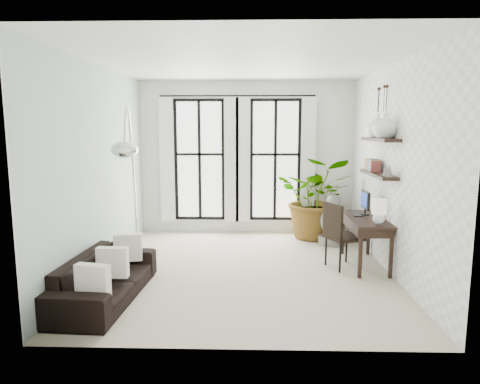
{
  "coord_description": "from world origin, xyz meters",
  "views": [
    {
      "loc": [
        0.11,
        -6.56,
        2.24
      ],
      "look_at": [
        -0.08,
        0.3,
        1.2
      ],
      "focal_mm": 32.0,
      "sensor_mm": 36.0,
      "label": 1
    }
  ],
  "objects_px": {
    "plant": "(316,198)",
    "buddha": "(333,223)",
    "desk": "(366,222)",
    "sofa": "(106,277)",
    "arc_lamp": "(129,145)",
    "desk_chair": "(339,231)"
  },
  "relations": [
    {
      "from": "plant",
      "to": "arc_lamp",
      "type": "distance_m",
      "value": 4.03
    },
    {
      "from": "plant",
      "to": "buddha",
      "type": "relative_size",
      "value": 1.7
    },
    {
      "from": "desk_chair",
      "to": "buddha",
      "type": "bearing_deg",
      "value": 59.98
    },
    {
      "from": "plant",
      "to": "desk",
      "type": "bearing_deg",
      "value": -73.54
    },
    {
      "from": "arc_lamp",
      "to": "buddha",
      "type": "xyz_separation_m",
      "value": [
        3.37,
        1.82,
        -1.57
      ]
    },
    {
      "from": "plant",
      "to": "desk",
      "type": "height_order",
      "value": "plant"
    },
    {
      "from": "sofa",
      "to": "arc_lamp",
      "type": "bearing_deg",
      "value": -2.75
    },
    {
      "from": "sofa",
      "to": "buddha",
      "type": "relative_size",
      "value": 2.06
    },
    {
      "from": "sofa",
      "to": "desk",
      "type": "bearing_deg",
      "value": -65.67
    },
    {
      "from": "sofa",
      "to": "buddha",
      "type": "xyz_separation_m",
      "value": [
        3.48,
        2.78,
        0.12
      ]
    },
    {
      "from": "sofa",
      "to": "plant",
      "type": "bearing_deg",
      "value": -41.4
    },
    {
      "from": "sofa",
      "to": "plant",
      "type": "xyz_separation_m",
      "value": [
        3.21,
        3.25,
        0.54
      ]
    },
    {
      "from": "sofa",
      "to": "arc_lamp",
      "type": "relative_size",
      "value": 0.79
    },
    {
      "from": "sofa",
      "to": "desk",
      "type": "height_order",
      "value": "desk"
    },
    {
      "from": "sofa",
      "to": "buddha",
      "type": "height_order",
      "value": "buddha"
    },
    {
      "from": "sofa",
      "to": "buddha",
      "type": "distance_m",
      "value": 4.45
    },
    {
      "from": "desk",
      "to": "arc_lamp",
      "type": "distance_m",
      "value": 3.88
    },
    {
      "from": "arc_lamp",
      "to": "desk",
      "type": "bearing_deg",
      "value": 7.49
    },
    {
      "from": "desk",
      "to": "arc_lamp",
      "type": "relative_size",
      "value": 0.53
    },
    {
      "from": "plant",
      "to": "buddha",
      "type": "bearing_deg",
      "value": -60.3
    },
    {
      "from": "desk",
      "to": "buddha",
      "type": "distance_m",
      "value": 1.41
    },
    {
      "from": "sofa",
      "to": "plant",
      "type": "height_order",
      "value": "plant"
    }
  ]
}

